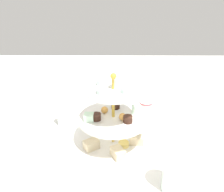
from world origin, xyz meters
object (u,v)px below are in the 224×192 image
at_px(water_glass_short_left, 113,100).
at_px(teacup_with_saucer, 145,107).
at_px(water_glass_mid_back, 64,114).
at_px(butter_knife_right, 191,133).
at_px(tiered_serving_stand, 112,123).
at_px(water_glass_tall_right, 175,169).

relative_size(water_glass_short_left, teacup_with_saucer, 0.94).
bearing_deg(water_glass_mid_back, butter_knife_right, -7.18).
bearing_deg(teacup_with_saucer, water_glass_mid_back, -163.12).
bearing_deg(butter_knife_right, water_glass_short_left, 40.10).
xyz_separation_m(butter_knife_right, water_glass_mid_back, (-0.49, 0.06, 0.04)).
distance_m(tiered_serving_stand, teacup_with_saucer, 0.28).
bearing_deg(water_glass_tall_right, tiered_serving_stand, 129.23).
bearing_deg(tiered_serving_stand, butter_knife_right, 12.38).
distance_m(water_glass_short_left, teacup_with_saucer, 0.14).
bearing_deg(water_glass_tall_right, teacup_with_saucer, 92.75).
distance_m(tiered_serving_stand, water_glass_short_left, 0.26).
bearing_deg(water_glass_short_left, water_glass_mid_back, -146.63).
distance_m(teacup_with_saucer, butter_knife_right, 0.23).
xyz_separation_m(tiered_serving_stand, water_glass_tall_right, (0.16, -0.20, -0.01)).
xyz_separation_m(water_glass_short_left, butter_knife_right, (0.30, -0.19, -0.04)).
xyz_separation_m(tiered_serving_stand, water_glass_short_left, (0.00, 0.26, -0.04)).
xyz_separation_m(water_glass_short_left, teacup_with_saucer, (0.14, -0.03, -0.02)).
bearing_deg(water_glass_mid_back, tiered_serving_stand, -33.42).
distance_m(teacup_with_saucer, water_glass_mid_back, 0.35).
height_order(tiered_serving_stand, water_glass_mid_back, tiered_serving_stand).
bearing_deg(butter_knife_right, teacup_with_saucer, 26.85).
xyz_separation_m(teacup_with_saucer, water_glass_mid_back, (-0.34, -0.10, 0.02)).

